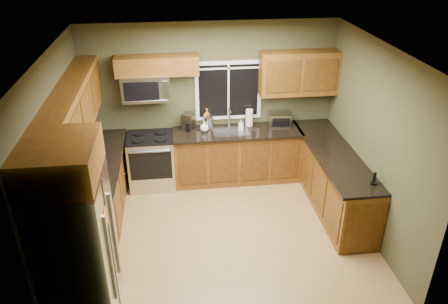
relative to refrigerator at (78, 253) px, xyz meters
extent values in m
plane|color=olive|center=(1.74, 1.30, -0.90)|extent=(4.20, 4.20, 0.00)
plane|color=white|center=(1.74, 1.30, 1.80)|extent=(4.20, 4.20, 0.00)
plane|color=#3F3E25|center=(1.74, 3.10, 0.45)|extent=(4.20, 0.00, 4.20)
plane|color=#3F3E25|center=(1.74, -0.50, 0.45)|extent=(4.20, 0.00, 4.20)
plane|color=#3F3E25|center=(-0.36, 1.30, 0.45)|extent=(0.00, 3.60, 3.60)
plane|color=#3F3E25|center=(3.84, 1.30, 0.45)|extent=(0.00, 3.60, 3.60)
cube|color=white|center=(2.04, 3.09, 0.65)|extent=(1.12, 0.03, 1.02)
cube|color=black|center=(2.04, 3.08, 0.65)|extent=(1.00, 0.01, 0.90)
cube|color=white|center=(2.04, 3.07, 0.65)|extent=(0.03, 0.01, 0.90)
cube|color=white|center=(2.04, 3.07, 1.04)|extent=(1.00, 0.01, 0.03)
cube|color=brown|center=(-0.06, 1.78, -0.45)|extent=(0.60, 2.65, 0.90)
cube|color=black|center=(-0.04, 1.78, 0.02)|extent=(0.65, 2.65, 0.04)
cube|color=brown|center=(2.15, 2.80, -0.45)|extent=(2.17, 0.60, 0.90)
cube|color=black|center=(2.15, 2.78, 0.02)|extent=(2.17, 0.65, 0.04)
cube|color=brown|center=(3.54, 1.85, -0.45)|extent=(0.60, 2.50, 0.90)
cube|color=#502E0E|center=(3.54, 0.59, -0.45)|extent=(0.56, 0.02, 0.82)
cube|color=black|center=(3.51, 1.85, 0.02)|extent=(0.65, 2.50, 0.04)
cube|color=brown|center=(-0.20, 1.78, 0.96)|extent=(0.33, 2.65, 0.72)
cube|color=brown|center=(0.89, 2.94, 1.17)|extent=(1.30, 0.33, 0.30)
cube|color=brown|center=(3.19, 2.94, 0.96)|extent=(1.30, 0.33, 0.72)
cube|color=brown|center=(0.00, 0.00, 1.13)|extent=(0.72, 0.90, 0.38)
cube|color=#B7B7BC|center=(0.00, 0.00, 0.00)|extent=(0.72, 0.90, 1.80)
cube|color=slate|center=(0.37, -0.20, 0.05)|extent=(0.03, 0.04, 1.10)
cube|color=slate|center=(0.37, 0.20, 0.05)|extent=(0.03, 0.04, 1.10)
cube|color=black|center=(0.36, 0.00, 0.00)|extent=(0.01, 0.02, 1.78)
cube|color=orange|center=(0.37, -0.10, 0.50)|extent=(0.01, 0.14, 0.20)
cube|color=#B7B7BC|center=(0.69, 2.78, -0.45)|extent=(0.76, 0.65, 0.90)
cube|color=black|center=(0.69, 2.78, 0.00)|extent=(0.76, 0.64, 0.03)
cube|color=black|center=(0.69, 2.45, -0.35)|extent=(0.68, 0.02, 0.50)
cylinder|color=slate|center=(0.69, 2.43, -0.08)|extent=(0.64, 0.04, 0.04)
cylinder|color=black|center=(0.51, 2.64, 0.03)|extent=(0.20, 0.20, 0.01)
cylinder|color=black|center=(0.87, 2.64, 0.03)|extent=(0.20, 0.20, 0.01)
cylinder|color=black|center=(0.51, 2.92, 0.03)|extent=(0.20, 0.20, 0.01)
cylinder|color=black|center=(0.87, 2.92, 0.03)|extent=(0.20, 0.20, 0.01)
cube|color=#B7B7BC|center=(0.69, 2.91, 0.83)|extent=(0.76, 0.38, 0.42)
cube|color=black|center=(0.63, 2.72, 0.83)|extent=(0.54, 0.01, 0.30)
cube|color=slate|center=(1.00, 2.72, 0.83)|extent=(0.10, 0.01, 0.30)
cylinder|color=slate|center=(0.69, 2.70, 0.67)|extent=(0.66, 0.02, 0.02)
cube|color=slate|center=(2.04, 2.78, 0.03)|extent=(0.60, 0.42, 0.02)
cylinder|color=#B7B7BC|center=(2.04, 2.98, 0.21)|extent=(0.03, 0.03, 0.34)
cylinder|color=#B7B7BC|center=(2.04, 2.90, 0.37)|extent=(0.03, 0.18, 0.03)
cube|color=#B7B7BC|center=(2.90, 2.92, 0.15)|extent=(0.38, 0.30, 0.23)
cube|color=black|center=(2.90, 2.78, 0.15)|extent=(0.31, 0.03, 0.15)
cube|color=slate|center=(1.34, 2.95, 0.18)|extent=(0.25, 0.26, 0.29)
cylinder|color=black|center=(1.34, 2.87, 0.12)|extent=(0.14, 0.14, 0.15)
cylinder|color=#B7B7BC|center=(1.69, 2.95, 0.15)|extent=(0.15, 0.15, 0.22)
cone|color=black|center=(1.69, 2.95, 0.28)|extent=(0.10, 0.10, 0.06)
cylinder|color=white|center=(2.39, 2.98, 0.19)|extent=(0.16, 0.16, 0.29)
cylinder|color=slate|center=(2.39, 2.98, 0.34)|extent=(0.03, 0.03, 0.04)
imported|color=orange|center=(1.66, 3.00, 0.21)|extent=(0.15, 0.15, 0.33)
imported|color=white|center=(2.22, 2.81, 0.13)|extent=(0.10, 0.10, 0.18)
imported|color=white|center=(1.60, 2.83, 0.13)|extent=(0.17, 0.17, 0.18)
cube|color=black|center=(3.72, 0.89, 0.06)|extent=(0.11, 0.11, 0.04)
cube|color=black|center=(3.72, 0.89, 0.15)|extent=(0.05, 0.04, 0.14)
camera|label=1|loc=(1.12, -3.81, 3.14)|focal=35.00mm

